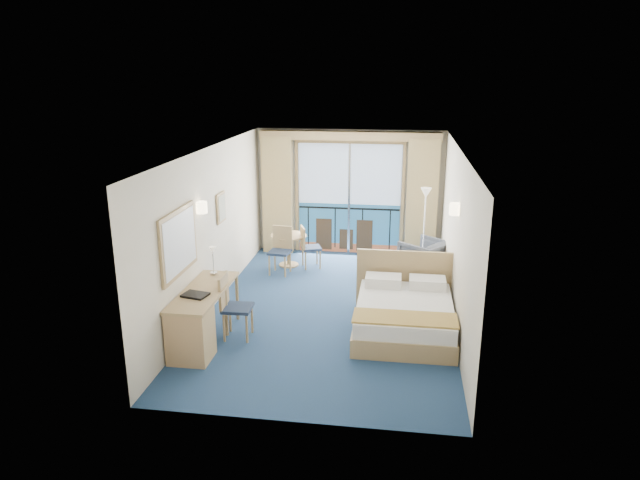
{
  "coord_description": "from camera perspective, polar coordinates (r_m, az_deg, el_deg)",
  "views": [
    {
      "loc": [
        1.11,
        -8.83,
        3.88
      ],
      "look_at": [
        -0.2,
        0.2,
        1.16
      ],
      "focal_mm": 32.0,
      "sensor_mm": 36.0,
      "label": 1
    }
  ],
  "objects": [
    {
      "name": "table_chair_a",
      "position": [
        11.57,
        -1.24,
        -0.46
      ],
      "size": [
        0.49,
        0.48,
        0.87
      ],
      "rotation": [
        0.0,
        0.0,
        1.93
      ],
      "color": "#1E2C47",
      "rests_on": "ground"
    },
    {
      "name": "bed",
      "position": [
        8.93,
        8.43,
        -7.33
      ],
      "size": [
        1.63,
        1.94,
        1.02
      ],
      "color": "#A08957",
      "rests_on": "ground"
    },
    {
      "name": "wall_print",
      "position": [
        10.04,
        -9.85,
        3.22
      ],
      "size": [
        0.04,
        0.42,
        0.52
      ],
      "color": "#A08957",
      "rests_on": "room_walls"
    },
    {
      "name": "floor",
      "position": [
        9.71,
        1.01,
        -6.97
      ],
      "size": [
        6.5,
        6.5,
        0.0
      ],
      "primitive_type": "plane",
      "color": "navy",
      "rests_on": "ground"
    },
    {
      "name": "desk_chair",
      "position": [
        8.65,
        -8.82,
        -6.21
      ],
      "size": [
        0.45,
        0.44,
        0.99
      ],
      "rotation": [
        0.0,
        0.0,
        1.6
      ],
      "color": "#1E2C47",
      "rests_on": "ground"
    },
    {
      "name": "pelmet",
      "position": [
        12.06,
        2.97,
        10.37
      ],
      "size": [
        3.8,
        0.25,
        0.18
      ],
      "primitive_type": "cube",
      "color": "#A08957",
      "rests_on": "room_walls"
    },
    {
      "name": "desk_lamp",
      "position": [
        9.03,
        -10.68,
        -1.46
      ],
      "size": [
        0.12,
        0.12,
        0.43
      ],
      "color": "silver",
      "rests_on": "desk"
    },
    {
      "name": "floor_lamp",
      "position": [
        11.45,
        10.48,
        3.15
      ],
      "size": [
        0.23,
        0.23,
        1.68
      ],
      "color": "silver",
      "rests_on": "ground"
    },
    {
      "name": "phone",
      "position": [
        9.94,
        11.26,
        -2.83
      ],
      "size": [
        0.18,
        0.15,
        0.07
      ],
      "primitive_type": "cube",
      "rotation": [
        0.0,
        0.0,
        -0.2
      ],
      "color": "white",
      "rests_on": "nightstand"
    },
    {
      "name": "armchair",
      "position": [
        11.33,
        10.39,
        -1.79
      ],
      "size": [
        1.11,
        1.1,
        0.72
      ],
      "primitive_type": "imported",
      "rotation": [
        0.0,
        0.0,
        4.03
      ],
      "color": "#40464E",
      "rests_on": "ground"
    },
    {
      "name": "room_walls",
      "position": [
        9.15,
        1.07,
        3.29
      ],
      "size": [
        4.04,
        6.54,
        2.72
      ],
      "color": "beige",
      "rests_on": "ground"
    },
    {
      "name": "nightstand",
      "position": [
        10.08,
        11.4,
        -4.58
      ],
      "size": [
        0.45,
        0.43,
        0.59
      ],
      "primitive_type": "cube",
      "color": "tan",
      "rests_on": "ground"
    },
    {
      "name": "balcony_door",
      "position": [
        12.41,
        2.89,
        3.83
      ],
      "size": [
        2.36,
        0.03,
        2.52
      ],
      "color": "#215173",
      "rests_on": "room_walls"
    },
    {
      "name": "sconce_left",
      "position": [
        9.01,
        -11.77,
        3.21
      ],
      "size": [
        0.18,
        0.18,
        0.18
      ],
      "primitive_type": "cylinder",
      "color": "#FFE6B2",
      "rests_on": "room_walls"
    },
    {
      "name": "sconce_right",
      "position": [
        8.96,
        13.37,
        3.03
      ],
      "size": [
        0.18,
        0.18,
        0.18
      ],
      "primitive_type": "cylinder",
      "color": "#FFE6B2",
      "rests_on": "room_walls"
    },
    {
      "name": "curtain_left",
      "position": [
        12.47,
        -4.26,
        4.48
      ],
      "size": [
        0.65,
        0.22,
        2.55
      ],
      "primitive_type": "cube",
      "color": "tan",
      "rests_on": "room_walls"
    },
    {
      "name": "desk",
      "position": [
        8.27,
        -12.54,
        -8.4
      ],
      "size": [
        0.59,
        1.71,
        0.8
      ],
      "color": "#A08957",
      "rests_on": "ground"
    },
    {
      "name": "round_table",
      "position": [
        11.71,
        -3.17,
        -0.23
      ],
      "size": [
        0.73,
        0.73,
        0.66
      ],
      "color": "#A08957",
      "rests_on": "ground"
    },
    {
      "name": "curtain_right",
      "position": [
        12.19,
        10.16,
        3.99
      ],
      "size": [
        0.65,
        0.22,
        2.55
      ],
      "primitive_type": "cube",
      "color": "tan",
      "rests_on": "room_walls"
    },
    {
      "name": "table_chair_b",
      "position": [
        11.3,
        -3.93,
        -0.71
      ],
      "size": [
        0.45,
        0.46,
        0.94
      ],
      "rotation": [
        0.0,
        0.0,
        -0.12
      ],
      "color": "#1E2C47",
      "rests_on": "ground"
    },
    {
      "name": "mirror",
      "position": [
        8.29,
        -13.93,
        -0.24
      ],
      "size": [
        0.05,
        1.25,
        0.95
      ],
      "color": "#A08957",
      "rests_on": "room_walls"
    },
    {
      "name": "folder",
      "position": [
        8.33,
        -12.38,
        -5.38
      ],
      "size": [
        0.39,
        0.33,
        0.03
      ],
      "primitive_type": "cube",
      "rotation": [
        0.0,
        0.0,
        -0.22
      ],
      "color": "black",
      "rests_on": "desk"
    }
  ]
}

